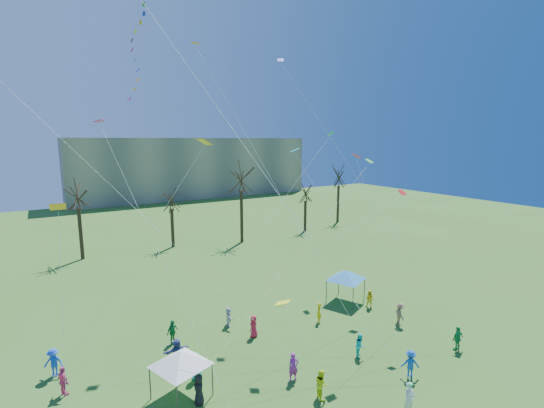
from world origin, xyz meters
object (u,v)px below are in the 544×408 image
canopy_tent_white (180,358)px  canopy_tent_blue (346,275)px  distant_building (193,167)px  big_box_kite (141,49)px  hero_kite_flyer (409,399)px

canopy_tent_white → canopy_tent_blue: size_ratio=0.99×
distant_building → big_box_kite: bearing=-111.7°
distant_building → hero_kite_flyer: (-18.37, -83.41, -6.58)m
big_box_kite → canopy_tent_white: size_ratio=7.34×
big_box_kite → canopy_tent_blue: size_ratio=7.25×
distant_building → canopy_tent_white: (-28.28, -75.65, -5.08)m
distant_building → canopy_tent_white: distant_building is taller
hero_kite_flyer → canopy_tent_blue: size_ratio=0.51×
hero_kite_flyer → canopy_tent_blue: 14.63m
distant_building → canopy_tent_blue: 71.78m
hero_kite_flyer → canopy_tent_blue: canopy_tent_blue is taller
distant_building → hero_kite_flyer: distant_building is taller
big_box_kite → canopy_tent_blue: big_box_kite is taller
hero_kite_flyer → canopy_tent_white: bearing=142.3°
big_box_kite → canopy_tent_white: (0.42, -3.34, -17.16)m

